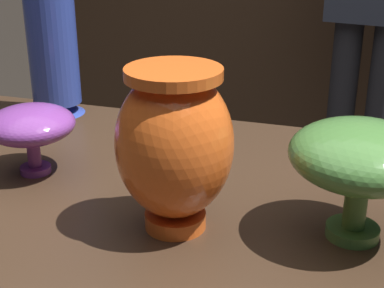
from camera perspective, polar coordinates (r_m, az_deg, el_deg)
name	(u,v)px	position (r m, az deg, el deg)	size (l,w,h in m)	color
back_display_shelf	(326,54)	(3.03, 13.00, 8.59)	(2.60, 0.40, 0.99)	#422D1E
vase_centerpiece	(174,144)	(0.73, -1.74, 0.02)	(0.15, 0.15, 0.22)	#E55B1E
vase_tall_behind	(31,126)	(0.94, -15.55, 1.74)	(0.14, 0.14, 0.11)	#7A388E
vase_left_accent	(51,30)	(1.19, -13.67, 10.84)	(0.11, 0.11, 0.35)	#2D429E
vase_right_accent	(361,158)	(0.74, 16.29, -1.32)	(0.18, 0.18, 0.16)	#477A38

